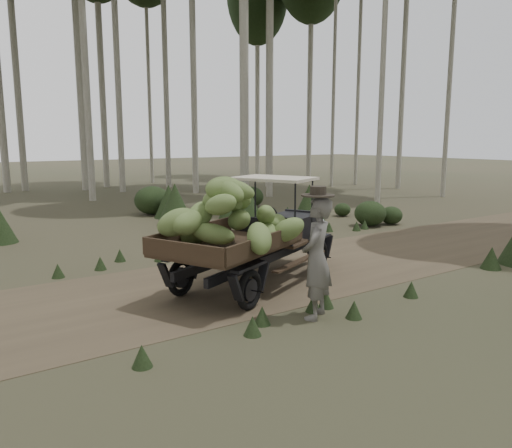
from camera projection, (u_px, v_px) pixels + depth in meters
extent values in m
plane|color=#473D2B|center=(261.00, 277.00, 10.46)|extent=(120.00, 120.00, 0.00)
cube|color=brown|center=(261.00, 276.00, 10.46)|extent=(70.00, 4.00, 0.01)
cube|color=black|center=(293.00, 226.00, 11.22)|extent=(1.20, 1.18, 0.51)
cube|color=black|center=(303.00, 223.00, 11.65)|extent=(0.46, 0.88, 0.57)
cube|color=black|center=(264.00, 231.00, 10.11)|extent=(0.60, 1.21, 0.51)
cube|color=#38281C|center=(228.00, 247.00, 9.04)|extent=(3.04, 2.58, 0.07)
cube|color=#38281C|center=(192.00, 233.00, 9.44)|extent=(2.38, 1.11, 0.30)
cube|color=#38281C|center=(268.00, 243.00, 8.59)|extent=(2.38, 1.11, 0.30)
cube|color=#38281C|center=(182.00, 251.00, 7.93)|extent=(0.73, 1.54, 0.30)
cube|color=beige|center=(274.00, 178.00, 10.27)|extent=(1.61, 1.87, 0.06)
cube|color=black|center=(241.00, 253.00, 10.10)|extent=(3.91, 1.83, 0.17)
cube|color=black|center=(271.00, 257.00, 9.74)|extent=(3.91, 1.83, 0.17)
torus|color=black|center=(261.00, 248.00, 11.54)|extent=(0.69, 0.40, 0.70)
torus|color=black|center=(319.00, 256.00, 10.78)|extent=(0.69, 0.40, 0.70)
torus|color=black|center=(181.00, 277.00, 9.13)|extent=(0.69, 0.40, 0.70)
torus|color=black|center=(249.00, 290.00, 8.37)|extent=(0.69, 0.40, 0.70)
sphere|color=beige|center=(289.00, 219.00, 11.91)|extent=(0.17, 0.17, 0.17)
sphere|color=beige|center=(321.00, 222.00, 11.49)|extent=(0.17, 0.17, 0.17)
ellipsoid|color=olive|center=(193.00, 233.00, 9.24)|extent=(0.83, 0.76, 0.63)
ellipsoid|color=olive|center=(200.00, 215.00, 9.03)|extent=(0.96, 0.86, 0.67)
ellipsoid|color=olive|center=(229.00, 198.00, 9.21)|extent=(0.46, 0.74, 0.60)
ellipsoid|color=olive|center=(229.00, 191.00, 8.71)|extent=(0.56, 0.83, 0.57)
ellipsoid|color=olive|center=(277.00, 224.00, 9.77)|extent=(0.71, 0.74, 0.43)
ellipsoid|color=olive|center=(188.00, 222.00, 8.57)|extent=(0.86, 0.76, 0.53)
ellipsoid|color=olive|center=(219.00, 202.00, 8.93)|extent=(0.54, 0.82, 0.39)
ellipsoid|color=olive|center=(224.00, 189.00, 8.91)|extent=(0.82, 0.71, 0.46)
ellipsoid|color=olive|center=(259.00, 233.00, 9.10)|extent=(0.73, 0.66, 0.39)
ellipsoid|color=olive|center=(239.00, 220.00, 8.98)|extent=(0.41, 0.68, 0.53)
ellipsoid|color=olive|center=(240.00, 198.00, 9.20)|extent=(0.77, 0.82, 0.58)
ellipsoid|color=olive|center=(232.00, 191.00, 8.92)|extent=(0.66, 0.65, 0.37)
ellipsoid|color=olive|center=(213.00, 234.00, 8.71)|extent=(0.89, 0.74, 0.50)
ellipsoid|color=olive|center=(177.00, 222.00, 8.58)|extent=(0.96, 0.79, 0.69)
ellipsoid|color=olive|center=(233.00, 201.00, 9.14)|extent=(0.56, 0.80, 0.48)
ellipsoid|color=olive|center=(234.00, 189.00, 8.78)|extent=(0.88, 0.67, 0.53)
ellipsoid|color=olive|center=(266.00, 235.00, 9.13)|extent=(0.72, 0.94, 0.64)
ellipsoid|color=olive|center=(266.00, 215.00, 9.14)|extent=(0.72, 0.78, 0.55)
ellipsoid|color=olive|center=(221.00, 205.00, 8.47)|extent=(0.68, 0.74, 0.50)
ellipsoid|color=olive|center=(221.00, 189.00, 8.77)|extent=(0.69, 0.62, 0.41)
ellipsoid|color=olive|center=(259.00, 238.00, 8.23)|extent=(0.71, 0.90, 0.70)
ellipsoid|color=olive|center=(288.00, 230.00, 9.09)|extent=(0.84, 0.72, 0.65)
imported|color=#615E59|center=(317.00, 258.00, 7.92)|extent=(0.86, 0.79, 1.96)
cylinder|color=#2E2720|center=(318.00, 195.00, 7.75)|extent=(0.73, 0.73, 0.03)
cylinder|color=#2E2720|center=(318.00, 191.00, 7.74)|extent=(0.36, 0.36, 0.16)
cylinder|color=#B2AD9E|center=(336.00, 17.00, 28.42)|extent=(0.20, 0.20, 19.42)
cylinder|color=#B2AD9E|center=(270.00, 26.00, 23.55)|extent=(0.33, 0.33, 16.23)
cylinder|color=#B2AD9E|center=(310.00, 51.00, 34.73)|extent=(0.37, 0.37, 17.81)
cylinder|color=#B2AD9E|center=(115.00, 17.00, 25.50)|extent=(0.32, 0.32, 18.02)
cylinder|color=#B2AD9E|center=(269.00, 7.00, 28.47)|extent=(0.39, 0.39, 20.49)
cylinder|color=#B2AD9E|center=(12.00, 23.00, 26.17)|extent=(0.35, 0.35, 17.64)
cylinder|color=#B2AD9E|center=(99.00, 34.00, 28.30)|extent=(0.36, 0.36, 17.40)
cylinder|color=#B2AD9E|center=(147.00, 37.00, 30.99)|extent=(0.22, 0.22, 18.14)
cylinder|color=#B2AD9E|center=(164.00, 30.00, 28.14)|extent=(0.31, 0.31, 17.85)
cylinder|color=#B2AD9E|center=(257.00, 68.00, 37.64)|extent=(0.36, 0.36, 16.29)
cylinder|color=#B2AD9E|center=(360.00, 22.00, 29.68)|extent=(0.21, 0.21, 19.44)
cone|color=#233319|center=(175.00, 204.00, 16.61)|extent=(1.26, 1.26, 1.40)
ellipsoid|color=#233319|center=(251.00, 197.00, 20.97)|extent=(1.07, 1.07, 0.86)
ellipsoid|color=#233319|center=(152.00, 200.00, 18.89)|extent=(1.34, 1.34, 1.08)
cone|color=#233319|center=(169.00, 201.00, 18.15)|extent=(1.09, 1.09, 1.21)
ellipsoid|color=#233319|center=(391.00, 215.00, 16.79)|extent=(0.75, 0.75, 0.60)
ellipsoid|color=#233319|center=(370.00, 213.00, 16.42)|extent=(1.03, 1.03, 0.83)
cone|color=#233319|center=(491.00, 258.00, 11.04)|extent=(0.45, 0.45, 0.50)
cone|color=#233319|center=(228.00, 208.00, 17.88)|extent=(0.70, 0.70, 0.78)
ellipsoid|color=#233319|center=(342.00, 210.00, 18.56)|extent=(0.61, 0.61, 0.49)
cone|color=#233319|center=(287.00, 219.00, 15.43)|extent=(0.71, 0.71, 0.79)
cone|color=#233319|center=(247.00, 202.00, 17.55)|extent=(1.15, 1.15, 1.28)
cone|color=#233319|center=(309.00, 205.00, 16.52)|extent=(1.24, 1.24, 1.38)
cone|color=#233319|center=(155.00, 202.00, 20.36)|extent=(0.53, 0.53, 0.59)
cone|color=#233319|center=(369.00, 209.00, 18.60)|extent=(0.45, 0.45, 0.50)
cone|color=#233319|center=(142.00, 356.00, 6.30)|extent=(0.27, 0.27, 0.30)
cone|color=#233319|center=(329.00, 227.00, 15.48)|extent=(0.27, 0.27, 0.30)
cone|color=#233319|center=(354.00, 309.00, 8.01)|extent=(0.27, 0.27, 0.30)
cone|color=#233319|center=(207.00, 244.00, 12.94)|extent=(0.27, 0.27, 0.30)
cone|color=#233319|center=(58.00, 271.00, 10.36)|extent=(0.27, 0.27, 0.30)
cone|color=#233319|center=(313.00, 303.00, 8.32)|extent=(0.27, 0.27, 0.30)
cone|color=#233319|center=(120.00, 255.00, 11.73)|extent=(0.27, 0.27, 0.30)
cone|color=#233319|center=(262.00, 315.00, 7.74)|extent=(0.27, 0.27, 0.30)
cone|color=#233319|center=(411.00, 289.00, 9.08)|extent=(0.27, 0.27, 0.30)
cone|color=#233319|center=(159.00, 255.00, 11.76)|extent=(0.27, 0.27, 0.30)
cone|color=#233319|center=(365.00, 224.00, 15.93)|extent=(0.27, 0.27, 0.30)
cone|color=#233319|center=(252.00, 326.00, 7.31)|extent=(0.27, 0.27, 0.30)
cone|color=#233319|center=(100.00, 263.00, 10.98)|extent=(0.27, 0.27, 0.30)
cone|color=#233319|center=(326.00, 299.00, 8.52)|extent=(0.27, 0.27, 0.30)
cone|color=#233319|center=(357.00, 226.00, 15.63)|extent=(0.27, 0.27, 0.30)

